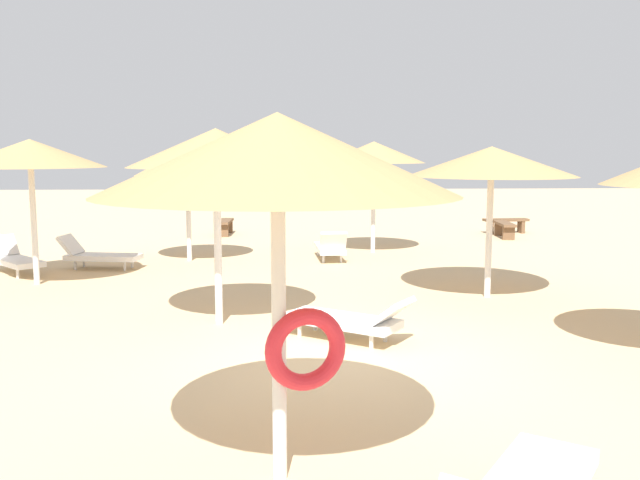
# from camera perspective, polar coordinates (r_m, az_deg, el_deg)

# --- Properties ---
(ground_plane) EXTENTS (80.00, 80.00, 0.00)m
(ground_plane) POSITION_cam_1_polar(r_m,az_deg,el_deg) (9.12, 0.89, -10.00)
(ground_plane) COLOR #D1B284
(parasol_0) EXTENTS (2.75, 2.75, 3.09)m
(parasol_0) POSITION_cam_1_polar(r_m,az_deg,el_deg) (10.65, -8.78, 7.63)
(parasol_0) COLOR silver
(parasol_0) RESTS_ON ground
(parasol_1) EXTENTS (2.75, 2.75, 2.99)m
(parasol_1) POSITION_cam_1_polar(r_m,az_deg,el_deg) (18.24, 4.56, 7.36)
(parasol_1) COLOR silver
(parasol_1) RESTS_ON ground
(parasol_3) EXTENTS (2.92, 2.92, 3.05)m
(parasol_3) POSITION_cam_1_polar(r_m,az_deg,el_deg) (5.41, -3.58, 6.95)
(parasol_3) COLOR silver
(parasol_3) RESTS_ON ground
(parasol_4) EXTENTS (3.00, 3.00, 2.98)m
(parasol_4) POSITION_cam_1_polar(r_m,az_deg,el_deg) (14.95, -23.27, 6.70)
(parasol_4) COLOR silver
(parasol_4) RESTS_ON ground
(parasol_5) EXTENTS (2.59, 2.59, 2.83)m
(parasol_5) POSITION_cam_1_polar(r_m,az_deg,el_deg) (17.11, -11.14, 6.48)
(parasol_5) COLOR silver
(parasol_5) RESTS_ON ground
(parasol_8) EXTENTS (3.12, 3.12, 2.83)m
(parasol_8) POSITION_cam_1_polar(r_m,az_deg,el_deg) (12.94, 14.26, 6.41)
(parasol_8) COLOR silver
(parasol_8) RESTS_ON ground
(lounger_0) EXTENTS (1.92, 1.60, 0.71)m
(lounger_0) POSITION_cam_1_polar(r_m,az_deg,el_deg) (9.88, 2.57, -6.70)
(lounger_0) COLOR white
(lounger_0) RESTS_ON ground
(lounger_1) EXTENTS (0.74, 1.88, 0.81)m
(lounger_1) POSITION_cam_1_polar(r_m,az_deg,el_deg) (17.09, 0.86, -0.60)
(lounger_1) COLOR white
(lounger_1) RESTS_ON ground
(lounger_4) EXTENTS (1.73, 1.79, 0.80)m
(lounger_4) POSITION_cam_1_polar(r_m,az_deg,el_deg) (16.76, -24.40, -1.45)
(lounger_4) COLOR white
(lounger_4) RESTS_ON ground
(lounger_5) EXTENTS (1.94, 0.93, 0.79)m
(lounger_5) POSITION_cam_1_polar(r_m,az_deg,el_deg) (16.64, -18.23, -1.22)
(lounger_5) COLOR white
(lounger_5) RESTS_ON ground
(bench_0) EXTENTS (1.53, 0.54, 0.49)m
(bench_0) POSITION_cam_1_polar(r_m,az_deg,el_deg) (23.48, 15.40, 1.40)
(bench_0) COLOR brown
(bench_0) RESTS_ON ground
(bench_1) EXTENTS (0.46, 1.51, 0.49)m
(bench_1) POSITION_cam_1_polar(r_m,az_deg,el_deg) (22.40, -8.02, 1.31)
(bench_1) COLOR brown
(bench_1) RESTS_ON ground
(bench_2) EXTENTS (0.51, 1.52, 0.49)m
(bench_2) POSITION_cam_1_polar(r_m,az_deg,el_deg) (22.23, 15.29, 1.07)
(bench_2) COLOR brown
(bench_2) RESTS_ON ground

